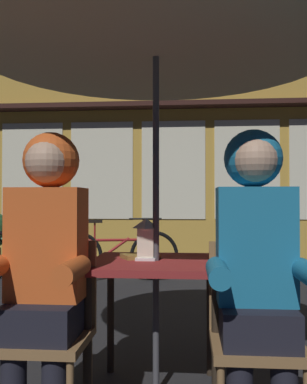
# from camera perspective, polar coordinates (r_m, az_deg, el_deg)

# --- Properties ---
(cafe_table) EXTENTS (0.72, 0.72, 0.74)m
(cafe_table) POSITION_cam_1_polar(r_m,az_deg,el_deg) (2.43, 0.33, -11.37)
(cafe_table) COLOR maroon
(cafe_table) RESTS_ON ground_plane
(patio_umbrella) EXTENTS (2.10, 2.10, 2.31)m
(patio_umbrella) POSITION_cam_1_polar(r_m,az_deg,el_deg) (2.59, 0.32, 21.32)
(patio_umbrella) COLOR #4C4C51
(patio_umbrella) RESTS_ON ground_plane
(lantern) EXTENTS (0.11, 0.11, 0.23)m
(lantern) POSITION_cam_1_polar(r_m,az_deg,el_deg) (2.42, -0.99, -6.09)
(lantern) COLOR white
(lantern) RESTS_ON cafe_table
(chair_left) EXTENTS (0.40, 0.40, 0.87)m
(chair_left) POSITION_cam_1_polar(r_m,az_deg,el_deg) (2.20, -13.59, -16.41)
(chair_left) COLOR olive
(chair_left) RESTS_ON ground_plane
(chair_right) EXTENTS (0.40, 0.40, 0.87)m
(chair_right) POSITION_cam_1_polar(r_m,az_deg,el_deg) (2.12, 13.16, -17.03)
(chair_right) COLOR olive
(chair_right) RESTS_ON ground_plane
(person_left_hooded) EXTENTS (0.45, 0.56, 1.40)m
(person_left_hooded) POSITION_cam_1_polar(r_m,az_deg,el_deg) (2.08, -14.04, -7.27)
(person_left_hooded) COLOR black
(person_left_hooded) RESTS_ON ground_plane
(person_right_hooded) EXTENTS (0.45, 0.56, 1.40)m
(person_right_hooded) POSITION_cam_1_polar(r_m,az_deg,el_deg) (1.99, 13.36, -7.55)
(person_right_hooded) COLOR black
(person_right_hooded) RESTS_ON ground_plane
(shopfront_building) EXTENTS (10.00, 0.93, 6.20)m
(shopfront_building) POSITION_cam_1_polar(r_m,az_deg,el_deg) (8.04, 2.71, 13.40)
(shopfront_building) COLOR gold
(shopfront_building) RESTS_ON ground_plane
(bicycle_second) EXTENTS (1.67, 0.32, 0.84)m
(bicycle_second) POSITION_cam_1_polar(r_m,az_deg,el_deg) (6.24, -15.71, -7.74)
(bicycle_second) COLOR black
(bicycle_second) RESTS_ON ground_plane
(bicycle_third) EXTENTS (1.65, 0.41, 0.84)m
(bicycle_third) POSITION_cam_1_polar(r_m,az_deg,el_deg) (5.83, -4.95, -8.25)
(bicycle_third) COLOR black
(bicycle_third) RESTS_ON ground_plane
(book) EXTENTS (0.24, 0.22, 0.02)m
(book) POSITION_cam_1_polar(r_m,az_deg,el_deg) (2.50, -1.76, -8.44)
(book) COLOR olive
(book) RESTS_ON cafe_table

